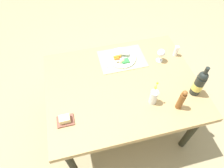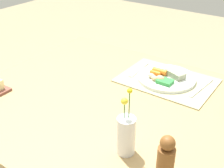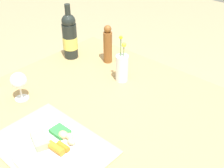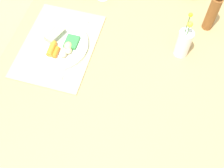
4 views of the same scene
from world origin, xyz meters
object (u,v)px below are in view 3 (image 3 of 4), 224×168
Objects in this scene: pepper_mill at (108,45)px; wine_bottle at (70,37)px; flower_vase at (122,67)px; dinner_plate at (52,144)px; fork at (21,128)px; wine_glass at (19,81)px; dining_table at (118,132)px.

wine_bottle reaches higher than pepper_mill.
dinner_plate is at bearing -78.16° from flower_vase.
fork is 0.24m from wine_glass.
dining_table is at bearing -52.58° from flower_vase.
wine_glass is at bearing -156.09° from dining_table.
dining_table is 4.80× the size of dinner_plate.
wine_glass reaches higher than fork.
dinner_plate is 1.31× the size of fork.
fork is (-0.17, -0.02, -0.01)m from dinner_plate.
fork is 0.67m from pepper_mill.
flower_vase is at bearing 127.42° from dining_table.
wine_bottle is 1.27× the size of flower_vase.
flower_vase reaches higher than dinner_plate.
wine_bottle is (-0.20, -0.10, 0.02)m from pepper_mill.
dinner_plate is 0.73m from wine_bottle.
wine_bottle is at bearing 108.20° from wine_glass.
dinner_plate is 0.90× the size of wine_bottle.
dinner_plate is 0.37m from wine_glass.
wine_glass is at bearing -119.12° from flower_vase.
dining_table is 0.40m from fork.
flower_vase is at bearing 60.88° from wine_glass.
dining_table is 4.32× the size of wine_bottle.
pepper_mill is (0.06, 0.52, 0.01)m from wine_glass.
pepper_mill is at bearing 107.01° from fork.
pepper_mill is at bearing 83.95° from wine_glass.
pepper_mill is at bearing 26.51° from wine_bottle.
wine_bottle is at bearing 132.69° from dinner_plate.
wine_bottle is (-0.56, 0.24, 0.20)m from dining_table.
wine_glass is 0.45m from wine_bottle.
dining_table is 0.64m from wine_bottle.
wine_glass is (-0.42, -0.19, 0.17)m from dining_table.
wine_bottle is at bearing 156.98° from dining_table.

